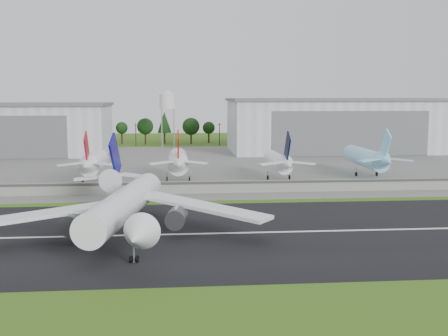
{
  "coord_description": "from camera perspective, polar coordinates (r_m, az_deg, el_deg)",
  "views": [
    {
      "loc": [
        -1.87,
        -96.37,
        26.94
      ],
      "look_at": [
        10.24,
        40.0,
        9.0
      ],
      "focal_mm": 45.0,
      "sensor_mm": 36.0,
      "label": 1
    }
  ],
  "objects": [
    {
      "name": "ground",
      "position": [
        100.08,
        -3.85,
        -8.17
      ],
      "size": [
        600.0,
        600.0,
        0.0
      ],
      "primitive_type": "plane",
      "color": "#3B6618",
      "rests_on": "ground"
    },
    {
      "name": "runway",
      "position": [
        109.73,
        -3.97,
        -6.74
      ],
      "size": [
        320.0,
        60.0,
        0.1
      ],
      "primitive_type": "cube",
      "color": "black",
      "rests_on": "ground"
    },
    {
      "name": "runway_centerline",
      "position": [
        109.72,
        -3.97,
        -6.71
      ],
      "size": [
        220.0,
        1.0,
        0.02
      ],
      "primitive_type": "cube",
      "color": "white",
      "rests_on": "runway"
    },
    {
      "name": "apron",
      "position": [
        218.04,
        -4.54,
        0.36
      ],
      "size": [
        320.0,
        150.0,
        0.1
      ],
      "primitive_type": "cube",
      "color": "slate",
      "rests_on": "ground"
    },
    {
      "name": "blast_fence",
      "position": [
        153.44,
        -4.31,
        -1.98
      ],
      "size": [
        240.0,
        0.61,
        3.5
      ],
      "color": "gray",
      "rests_on": "ground"
    },
    {
      "name": "hangar_west",
      "position": [
        273.15,
        -21.73,
        3.72
      ],
      "size": [
        97.0,
        44.0,
        23.2
      ],
      "color": "silver",
      "rests_on": "ground"
    },
    {
      "name": "hangar_east",
      "position": [
        272.74,
        11.34,
        4.31
      ],
      "size": [
        102.0,
        47.0,
        25.2
      ],
      "color": "silver",
      "rests_on": "ground"
    },
    {
      "name": "water_tower",
      "position": [
        281.4,
        -5.75,
        6.94
      ],
      "size": [
        8.4,
        8.4,
        29.4
      ],
      "color": "#99999E",
      "rests_on": "ground"
    },
    {
      "name": "utility_poles",
      "position": [
        297.6,
        -4.7,
        2.25
      ],
      "size": [
        230.0,
        3.0,
        12.0
      ],
      "primitive_type": null,
      "color": "black",
      "rests_on": "ground"
    },
    {
      "name": "treeline",
      "position": [
        312.54,
        -4.72,
        2.5
      ],
      "size": [
        320.0,
        16.0,
        22.0
      ],
      "primitive_type": null,
      "color": "black",
      "rests_on": "ground"
    },
    {
      "name": "main_airliner",
      "position": [
        108.63,
        -10.05,
        -4.36
      ],
      "size": [
        56.53,
        59.14,
        18.17
      ],
      "rotation": [
        0.0,
        0.0,
        2.98
      ],
      "color": "white",
      "rests_on": "runway"
    },
    {
      "name": "parked_jet_red_a",
      "position": [
        175.94,
        -13.16,
        0.52
      ],
      "size": [
        7.36,
        31.29,
        16.78
      ],
      "color": "white",
      "rests_on": "ground"
    },
    {
      "name": "parked_jet_red_b",
      "position": [
        174.18,
        -4.69,
        0.67
      ],
      "size": [
        7.36,
        31.29,
        16.94
      ],
      "color": "white",
      "rests_on": "ground"
    },
    {
      "name": "parked_jet_navy",
      "position": [
        177.25,
        5.67,
        0.62
      ],
      "size": [
        7.36,
        31.29,
        16.4
      ],
      "color": "white",
      "rests_on": "ground"
    },
    {
      "name": "parked_jet_skyblue",
      "position": [
        190.05,
        14.46,
        0.98
      ],
      "size": [
        7.36,
        37.29,
        16.84
      ],
      "color": "#93DFFE",
      "rests_on": "ground"
    }
  ]
}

